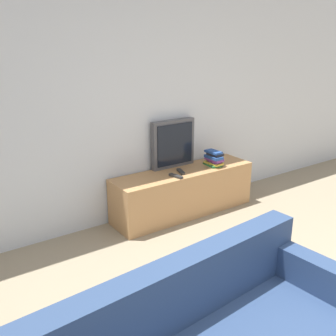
% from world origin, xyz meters
% --- Properties ---
extents(wall_back, '(9.00, 0.06, 2.60)m').
position_xyz_m(wall_back, '(0.00, 3.03, 1.30)').
color(wall_back, silver).
rests_on(wall_back, ground_plane).
extents(tv_stand, '(1.73, 0.47, 0.52)m').
position_xyz_m(tv_stand, '(0.82, 2.75, 0.26)').
color(tv_stand, tan).
rests_on(tv_stand, ground_plane).
extents(television, '(0.56, 0.09, 0.56)m').
position_xyz_m(television, '(0.81, 2.94, 0.80)').
color(television, '#4C4C51').
rests_on(television, tv_stand).
extents(book_stack, '(0.17, 0.25, 0.18)m').
position_xyz_m(book_stack, '(1.22, 2.69, 0.61)').
color(book_stack, '#2D753D').
rests_on(book_stack, tv_stand).
extents(remote_on_stand, '(0.09, 0.18, 0.02)m').
position_xyz_m(remote_on_stand, '(0.75, 2.71, 0.54)').
color(remote_on_stand, '#2D2D2D').
rests_on(remote_on_stand, tv_stand).
extents(remote_secondary, '(0.08, 0.18, 0.02)m').
position_xyz_m(remote_secondary, '(0.62, 2.62, 0.54)').
color(remote_secondary, '#2D2D2D').
rests_on(remote_secondary, tv_stand).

